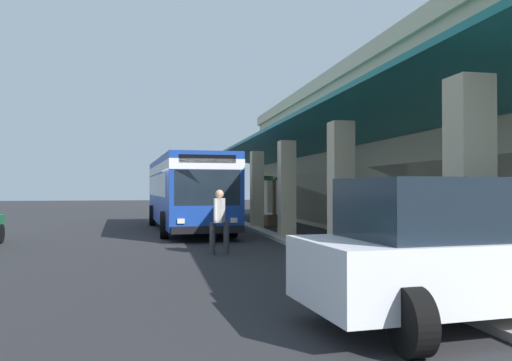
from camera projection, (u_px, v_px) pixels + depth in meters
ground at (382, 235)px, 19.87m from camera, size 120.00×120.00×0.00m
curb_strip at (264, 232)px, 20.58m from camera, size 38.32×0.50×0.12m
plaza_building at (476, 151)px, 22.54m from camera, size 32.24×16.41×7.00m
transit_bus at (186, 188)px, 22.35m from camera, size 11.35×3.29×3.34m
parked_suv_white at (474, 248)px, 6.91m from camera, size 2.95×4.94×1.97m
pedestrian at (219, 217)px, 14.11m from camera, size 0.64×0.55×1.79m
potted_palm at (274, 212)px, 24.55m from camera, size 1.59×1.76×2.44m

